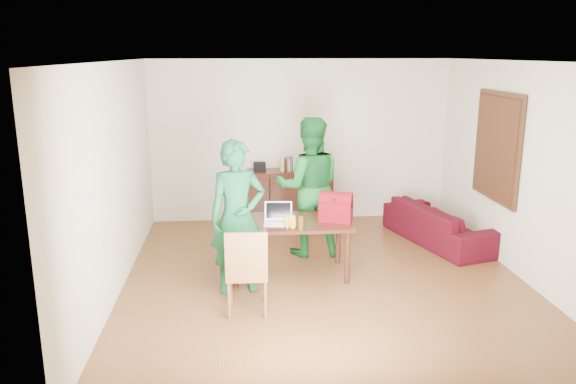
{
  "coord_description": "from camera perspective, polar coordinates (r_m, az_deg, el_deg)",
  "views": [
    {
      "loc": [
        -1.06,
        -6.55,
        2.8
      ],
      "look_at": [
        -0.42,
        0.43,
        1.05
      ],
      "focal_mm": 35.0,
      "sensor_mm": 36.0,
      "label": 1
    }
  ],
  "objects": [
    {
      "name": "person_near",
      "position": [
        6.62,
        -5.15,
        -2.58
      ],
      "size": [
        0.74,
        0.56,
        1.83
      ],
      "primitive_type": "imported",
      "rotation": [
        0.0,
        0.0,
        0.19
      ],
      "color": "#12522D",
      "rests_on": "ground"
    },
    {
      "name": "laptop",
      "position": [
        7.0,
        -1.02,
        -2.87
      ],
      "size": [
        0.37,
        0.27,
        0.24
      ],
      "rotation": [
        0.0,
        0.0,
        -0.1
      ],
      "color": "white",
      "rests_on": "table"
    },
    {
      "name": "bananas",
      "position": [
        6.8,
        0.26,
        -3.48
      ],
      "size": [
        0.2,
        0.16,
        0.07
      ],
      "primitive_type": null,
      "rotation": [
        0.0,
        0.0,
        0.32
      ],
      "color": "gold",
      "rests_on": "table"
    },
    {
      "name": "sofa",
      "position": [
        8.77,
        15.1,
        -3.12
      ],
      "size": [
        1.29,
        2.11,
        0.58
      ],
      "primitive_type": "imported",
      "rotation": [
        0.0,
        0.0,
        1.86
      ],
      "color": "#340609",
      "rests_on": "ground"
    },
    {
      "name": "bottle",
      "position": [
        6.76,
        1.31,
        -3.02
      ],
      "size": [
        0.08,
        0.08,
        0.2
      ],
      "primitive_type": "cylinder",
      "rotation": [
        0.0,
        0.0,
        -0.24
      ],
      "color": "#522B12",
      "rests_on": "table"
    },
    {
      "name": "room",
      "position": [
        6.93,
        3.79,
        1.55
      ],
      "size": [
        5.2,
        5.7,
        2.9
      ],
      "color": "#4A2612",
      "rests_on": "ground"
    },
    {
      "name": "red_bag",
      "position": [
        7.1,
        4.89,
        -1.8
      ],
      "size": [
        0.46,
        0.36,
        0.3
      ],
      "primitive_type": "cube",
      "rotation": [
        0.0,
        0.0,
        -0.34
      ],
      "color": "maroon",
      "rests_on": "table"
    },
    {
      "name": "table",
      "position": [
        7.15,
        0.15,
        -3.63
      ],
      "size": [
        1.55,
        0.89,
        0.72
      ],
      "rotation": [
        0.0,
        0.0,
        -0.02
      ],
      "color": "black",
      "rests_on": "ground"
    },
    {
      "name": "person_far",
      "position": [
        7.84,
        2.16,
        0.53
      ],
      "size": [
        0.97,
        0.77,
        1.95
      ],
      "primitive_type": "imported",
      "rotation": [
        0.0,
        0.0,
        3.11
      ],
      "color": "#145D23",
      "rests_on": "ground"
    },
    {
      "name": "chair",
      "position": [
        6.25,
        -4.16,
        -9.74
      ],
      "size": [
        0.46,
        0.44,
        0.99
      ],
      "rotation": [
        0.0,
        0.0,
        -0.03
      ],
      "color": "brown",
      "rests_on": "ground"
    }
  ]
}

